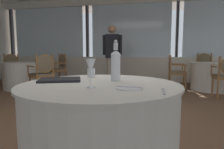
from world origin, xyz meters
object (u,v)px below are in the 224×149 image
object	(u,v)px
menu_book	(60,80)
dining_chair_0_2	(174,69)
dining_chair_1_3	(13,67)
diner_person_1	(112,53)
water_tumbler	(91,73)
dining_chair_0_1	(205,66)
side_plate	(129,88)
water_bottle	(116,64)
dining_chair_1_1	(43,71)
wine_glass	(91,67)
dining_chair_1_2	(59,66)

from	to	relation	value
menu_book	dining_chair_0_2	distance (m)	4.22
dining_chair_1_3	diner_person_1	xyz separation A→B (m)	(3.22, -0.11, 0.44)
water_tumbler	dining_chair_0_1	world-z (taller)	dining_chair_0_1
side_plate	dining_chair_0_2	xyz separation A→B (m)	(0.80, 4.22, -0.20)
water_bottle	menu_book	world-z (taller)	water_bottle
menu_book	diner_person_1	size ratio (longest dim) A/B	0.20
menu_book	water_tumbler	bearing A→B (deg)	35.42
dining_chair_0_2	dining_chair_0_1	bearing A→B (deg)	45.19
water_bottle	dining_chair_1_1	size ratio (longest dim) A/B	0.36
side_plate	dining_chair_0_2	world-z (taller)	dining_chair_0_2
water_bottle	water_tumbler	world-z (taller)	water_bottle
diner_person_1	menu_book	bearing A→B (deg)	-1.90
wine_glass	menu_book	size ratio (longest dim) A/B	0.58
water_bottle	dining_chair_1_2	xyz separation A→B (m)	(-2.51, 3.94, -0.31)
dining_chair_1_1	diner_person_1	distance (m)	1.86
wine_glass	diner_person_1	world-z (taller)	diner_person_1
side_plate	diner_person_1	size ratio (longest dim) A/B	0.10
menu_book	dining_chair_0_2	size ratio (longest dim) A/B	0.37
dining_chair_0_2	dining_chair_1_1	xyz separation A→B (m)	(-3.17, -1.35, 0.02)
menu_book	dining_chair_1_3	bearing A→B (deg)	111.71
side_plate	water_bottle	size ratio (longest dim) A/B	0.50
dining_chair_1_3	diner_person_1	distance (m)	3.25
water_tumbler	menu_book	bearing A→B (deg)	-123.43
wine_glass	dining_chair_1_2	world-z (taller)	dining_chair_1_2
dining_chair_0_2	dining_chair_1_1	bearing A→B (deg)	-154.48
dining_chair_1_1	diner_person_1	world-z (taller)	diner_person_1
water_tumbler	dining_chair_0_2	world-z (taller)	dining_chair_0_2
side_plate	dining_chair_1_1	world-z (taller)	dining_chair_1_1
menu_book	dining_chair_0_1	xyz separation A→B (m)	(2.46, 4.93, -0.17)
menu_book	diner_person_1	bearing A→B (deg)	73.00
side_plate	dining_chair_1_3	size ratio (longest dim) A/B	0.18
water_bottle	dining_chair_1_3	size ratio (longest dim) A/B	0.36
water_bottle	dining_chair_1_2	size ratio (longest dim) A/B	0.35
water_bottle	dining_chair_1_3	bearing A→B (deg)	137.22
wine_glass	menu_book	world-z (taller)	wine_glass
side_plate	dining_chair_1_1	bearing A→B (deg)	129.51
water_tumbler	dining_chair_1_3	xyz separation A→B (m)	(-3.67, 3.47, -0.22)
dining_chair_0_2	dining_chair_1_2	world-z (taller)	dining_chair_1_2
water_bottle	menu_book	bearing A→B (deg)	-167.21
water_tumbler	dining_chair_1_1	world-z (taller)	dining_chair_1_1
dining_chair_0_1	dining_chair_1_2	xyz separation A→B (m)	(-4.51, -0.88, -0.01)
dining_chair_0_1	diner_person_1	bearing A→B (deg)	-62.12
water_bottle	dining_chair_1_1	distance (m)	3.36
menu_book	water_bottle	bearing A→B (deg)	-8.35
dining_chair_1_3	dining_chair_0_2	bearing A→B (deg)	35.78
dining_chair_1_2	dining_chair_1_3	xyz separation A→B (m)	(-1.43, -0.30, -0.01)
water_tumbler	dining_chair_0_2	xyz separation A→B (m)	(1.23, 3.68, -0.24)
menu_book	dining_chair_1_1	size ratio (longest dim) A/B	0.35
diner_person_1	side_plate	bearing A→B (deg)	6.66
water_tumbler	dining_chair_0_1	distance (m)	5.18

